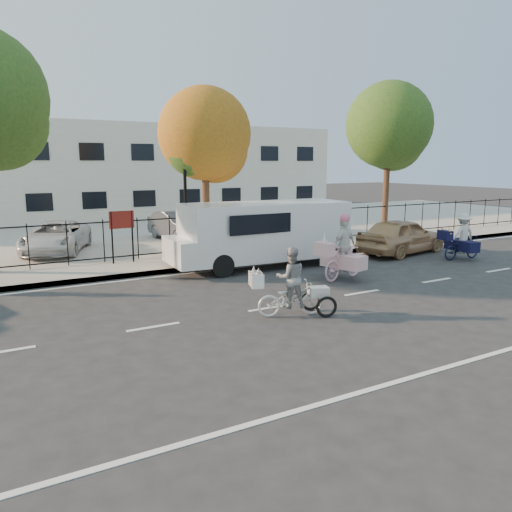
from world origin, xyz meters
TOP-DOWN VIEW (x-y plane):
  - ground at (0.00, 0.00)m, footprint 120.00×120.00m
  - road_markings at (0.00, 0.00)m, footprint 60.00×9.52m
  - curb at (0.00, 5.05)m, footprint 60.00×0.10m
  - sidewalk at (0.00, 6.10)m, footprint 60.00×2.20m
  - parking_lot at (0.00, 15.00)m, footprint 60.00×15.60m
  - iron_fence at (0.00, 7.20)m, footprint 58.00×0.06m
  - building at (0.00, 25.00)m, footprint 34.00×10.00m
  - lamppost at (0.50, 6.80)m, footprint 0.36×0.36m
  - street_sign at (-1.85, 6.80)m, footprint 0.85×0.06m
  - zebra_trike at (0.10, -0.78)m, footprint 1.92×1.20m
  - unicorn_bike at (3.54, 1.53)m, footprint 2.09×1.49m
  - bull_bike at (9.52, 1.94)m, footprint 1.88×1.29m
  - white_van at (2.39, 4.50)m, footprint 6.35×2.43m
  - gold_sedan at (8.45, 3.92)m, footprint 4.43×2.42m
  - lot_car_b at (-3.55, 10.13)m, footprint 3.44×4.74m
  - lot_car_c at (1.68, 10.70)m, footprint 1.72×4.03m
  - lot_car_d at (7.82, 10.19)m, footprint 1.72×4.22m
  - tree_mid at (1.67, 7.36)m, footprint 3.52×3.48m
  - tree_east at (10.91, 7.36)m, footprint 3.96×3.96m

SIDE VIEW (x-z plane):
  - ground at x=0.00m, z-range 0.00..0.00m
  - road_markings at x=0.00m, z-range 0.00..0.01m
  - curb at x=0.00m, z-range 0.00..0.15m
  - sidewalk at x=0.00m, z-range 0.00..0.15m
  - parking_lot at x=0.00m, z-range 0.00..0.15m
  - zebra_trike at x=0.10m, z-range -0.19..1.46m
  - bull_bike at x=9.52m, z-range -0.17..1.55m
  - gold_sedan at x=8.45m, z-range 0.00..1.43m
  - lot_car_b at x=-3.55m, z-range 0.15..1.35m
  - unicorn_bike at x=3.54m, z-range -0.27..1.79m
  - lot_car_c at x=1.68m, z-range 0.15..1.44m
  - lot_car_d at x=7.82m, z-range 0.15..1.58m
  - iron_fence at x=0.00m, z-range 0.15..1.65m
  - white_van at x=2.39m, z-range 0.12..2.34m
  - street_sign at x=-1.85m, z-range 0.52..2.32m
  - building at x=0.00m, z-range 0.00..6.00m
  - lamppost at x=0.50m, z-range 0.95..5.28m
  - tree_mid at x=1.67m, z-range 1.27..7.65m
  - tree_east at x=10.91m, z-range 1.45..8.71m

